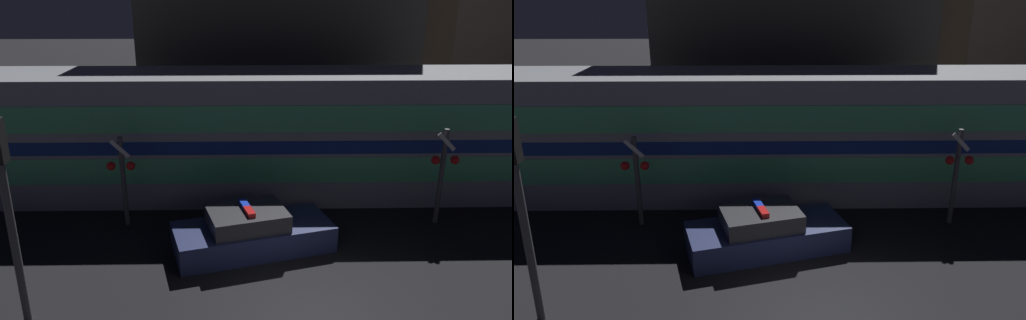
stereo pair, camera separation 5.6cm
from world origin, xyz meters
TOP-DOWN VIEW (x-y plane):
  - train at (-0.99, 7.57)m, footprint 22.90×3.07m
  - police_car at (-1.28, 3.46)m, footprint 4.65×2.86m
  - crossing_signal_near at (4.45, 4.94)m, footprint 0.84×0.35m
  - crossing_signal_far at (-5.10, 5.01)m, footprint 0.84×0.35m
  - traffic_light_corner at (-6.27, 0.45)m, footprint 0.30×0.46m
  - building_left at (-0.02, 13.76)m, footprint 11.68×4.39m

SIDE VIEW (x-z plane):
  - police_car at x=-1.28m, z-range -0.17..1.17m
  - crossing_signal_far at x=-5.10m, z-range 0.23..3.05m
  - crossing_signal_near at x=4.45m, z-range 0.24..3.25m
  - train at x=-0.99m, z-range 0.00..4.25m
  - traffic_light_corner at x=-6.27m, z-range 0.60..5.18m
  - building_left at x=-0.02m, z-range 0.00..10.00m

